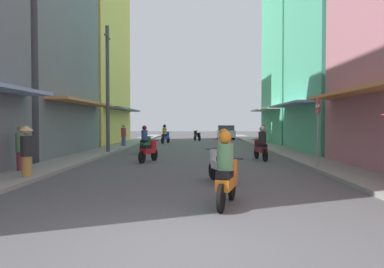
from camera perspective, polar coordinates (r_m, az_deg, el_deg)
The scene contains 21 objects.
ground_plane at distance 23.78m, azimuth 0.23°, elevation -2.46°, with size 99.20×99.20×0.00m, color #4C4C4F.
sidewalk_left at distance 24.44m, azimuth -12.38°, elevation -2.24°, with size 1.70×53.09×0.12m, color gray.
sidewalk_right at distance 24.29m, azimuth 12.91°, elevation -2.27°, with size 1.70×53.09×0.12m, color gray.
building_left_mid at distance 22.57m, azimuth -24.72°, elevation 14.35°, with size 7.05×9.22×13.47m.
building_left_far at distance 32.60m, azimuth -16.44°, elevation 13.82°, with size 7.05×10.70×17.20m.
building_right_mid at distance 24.49m, azimuth 22.95°, elevation 14.68°, with size 7.05×8.02×14.58m.
building_right_far at distance 32.96m, azimuth 17.04°, elevation 13.37°, with size 7.05×8.69×16.85m.
motorbike_maroon at distance 17.77m, azimuth 10.36°, elevation -1.64°, with size 0.58×1.80×1.58m.
motorbike_blue at distance 31.49m, azimuth -4.05°, elevation -0.14°, with size 0.71×1.76×1.58m.
motorbike_red at distance 16.79m, azimuth -6.52°, elevation -2.51°, with size 0.74×1.75×0.96m.
motorbike_white at distance 10.99m, azimuth 4.46°, elevation -3.72°, with size 0.77×1.73×1.58m.
motorbike_orange at distance 7.96m, azimuth 5.26°, elevation -5.83°, with size 0.67×1.77×1.58m.
motorbike_green at distance 21.38m, azimuth -7.04°, elevation -1.05°, with size 0.61×1.79×1.58m.
motorbike_black at distance 35.94m, azimuth 0.75°, elevation -0.22°, with size 0.78×1.73×0.96m.
parked_car at distance 38.73m, azimuth 5.11°, elevation 0.27°, with size 1.85×4.14×1.45m.
pedestrian_far at distance 26.57m, azimuth -10.29°, elevation 0.02°, with size 0.44×0.44×1.70m.
pedestrian_crossing at distance 14.10m, azimuth -24.43°, elevation -2.16°, with size 0.34×0.34×1.65m.
pedestrian_foreground at distance 12.47m, azimuth -23.72°, elevation -2.14°, with size 0.44×0.44×1.66m.
pedestrian_midway at distance 31.14m, azimuth 10.89°, elevation 0.28°, with size 0.44×0.44×1.70m.
utility_pole at distance 21.60m, azimuth -12.62°, elevation 6.69°, with size 0.20×1.20×7.09m.
street_sign_no_entry at distance 14.37m, azimuth 18.45°, elevation 1.53°, with size 0.07×0.60×2.65m.
Camera 1 is at (0.33, -5.17, 1.76)m, focal length 35.33 mm.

